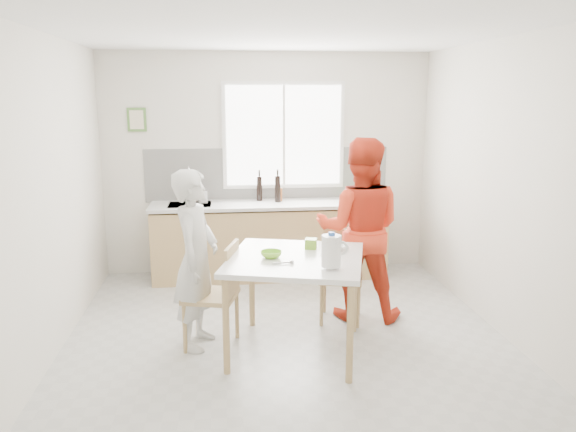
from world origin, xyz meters
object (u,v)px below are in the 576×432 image
person_red (359,229)px  wine_bottle_b (259,188)px  chair_far (342,271)px  chair_left (219,291)px  milk_jug (332,250)px  person_white (196,260)px  wine_bottle_a (278,189)px  bowl_green (271,254)px  bowl_white (333,247)px  dining_table (296,267)px

person_red → wine_bottle_b: (-0.88, 1.52, 0.17)m
chair_far → person_red: bearing=21.4°
chair_left → person_red: size_ratio=0.52×
milk_jug → person_white: bearing=166.9°
person_red → wine_bottle_a: bearing=-49.6°
bowl_green → wine_bottle_a: size_ratio=0.56×
person_white → bowl_white: size_ratio=6.91×
bowl_white → person_white: bearing=177.1°
person_red → bowl_white: 0.67m
bowl_green → chair_far: bearing=42.6°
bowl_green → milk_jug: bearing=-38.6°
chair_left → bowl_green: chair_left is taller
person_white → milk_jug: size_ratio=5.77×
chair_left → bowl_white: bearing=104.3°
wine_bottle_a → chair_far: bearing=-70.9°
person_red → bowl_white: bearing=71.3°
chair_far → dining_table: bearing=-113.2°
chair_far → person_white: size_ratio=0.56×
wine_bottle_b → milk_jug: bearing=-81.2°
wine_bottle_b → bowl_green: bearing=-91.2°
chair_far → wine_bottle_a: bearing=124.1°
chair_left → person_white: bearing=-90.0°
dining_table → chair_left: (-0.66, 0.18, -0.25)m
chair_left → chair_far: 1.31m
milk_jug → wine_bottle_a: 2.49m
wine_bottle_a → bowl_green: bearing=-97.0°
chair_left → bowl_white: chair_left is taller
chair_far → milk_jug: milk_jug is taller
chair_far → wine_bottle_b: (-0.71, 1.54, 0.58)m
chair_left → bowl_white: size_ratio=4.10×
person_red → milk_jug: (-0.48, -1.07, 0.10)m
dining_table → chair_left: size_ratio=1.45×
dining_table → wine_bottle_a: size_ratio=4.24×
chair_left → bowl_green: 0.60m
chair_far → bowl_white: (-0.19, -0.53, 0.39)m
dining_table → bowl_white: size_ratio=5.93×
person_white → wine_bottle_b: bearing=-3.8°
person_white → bowl_green: 0.68m
person_white → milk_jug: (1.08, -0.58, 0.21)m
dining_table → bowl_green: size_ratio=7.58×
dining_table → wine_bottle_a: 2.15m
person_red → wine_bottle_a: person_red is taller
bowl_green → bowl_white: bearing=16.0°
person_white → wine_bottle_a: (0.90, 1.90, 0.29)m
chair_left → person_red: person_red is taller
person_red → chair_left: bearing=36.4°
milk_jug → dining_table: bearing=139.3°
chair_far → wine_bottle_b: 1.79m
chair_far → person_white: (-1.39, -0.47, 0.30)m
dining_table → milk_jug: 0.49m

